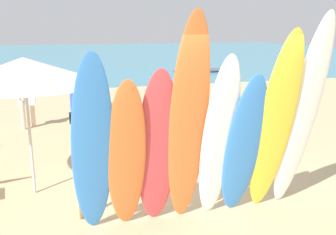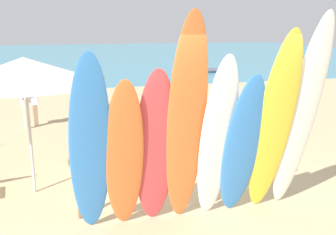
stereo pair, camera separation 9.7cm
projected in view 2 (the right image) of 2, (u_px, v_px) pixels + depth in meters
ground at (101, 79)px, 18.74m from camera, size 60.00×60.00×0.00m
ocean_water at (84, 54)px, 34.88m from camera, size 60.00×40.00×0.02m
surfboard_rack at (187, 168)px, 5.48m from camera, size 3.21×0.07×0.73m
surfboard_blue_0 at (90, 148)px, 4.46m from camera, size 0.53×0.69×2.35m
surfboard_orange_1 at (124, 157)px, 4.64m from camera, size 0.49×0.57×2.03m
surfboard_red_2 at (155, 149)px, 4.77m from camera, size 0.53×0.52×2.13m
surfboard_orange_3 at (186, 124)px, 4.69m from camera, size 0.52×0.67×2.79m
surfboard_white_4 at (217, 141)px, 4.87m from camera, size 0.50×0.65×2.29m
surfboard_blue_5 at (242, 147)px, 4.99m from camera, size 0.56×0.65×2.05m
surfboard_yellow_6 at (273, 127)px, 4.95m from camera, size 0.55×0.85×2.59m
surfboard_white_7 at (301, 117)px, 5.04m from camera, size 0.50×0.86×2.79m
beachgoer_strolling at (93, 79)px, 11.82m from camera, size 0.44×0.59×1.67m
beachgoer_midbeach at (29, 93)px, 9.65m from camera, size 0.45×0.46×1.59m
beachgoer_by_water at (81, 107)px, 7.78m from camera, size 0.43×0.59×1.66m
beachgoer_photographing at (92, 96)px, 9.06m from camera, size 0.62×0.26×1.64m
beach_umbrella at (24, 71)px, 5.57m from camera, size 2.29×2.29×2.15m
distant_boat at (206, 70)px, 21.40m from camera, size 3.42×0.94×0.27m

